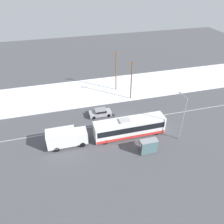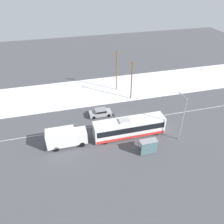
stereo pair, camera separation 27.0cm
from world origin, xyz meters
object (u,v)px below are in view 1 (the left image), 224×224
utility_pole_snowlot (116,71)px  pedestrian_at_stop (143,143)px  streetlamp (182,113)px  box_truck (66,137)px  bus_shelter (149,145)px  utility_pole_roadside (131,80)px  city_bus (129,127)px  sedan_car (100,112)px

utility_pole_snowlot → pedestrian_at_stop: bearing=-93.6°
pedestrian_at_stop → streetlamp: 7.89m
box_truck → bus_shelter: size_ratio=2.34×
utility_pole_roadside → city_bus: bearing=-110.2°
city_bus → pedestrian_at_stop: city_bus is taller
city_bus → streetlamp: (7.79, -2.71, 3.33)m
utility_pole_snowlot → utility_pole_roadside: bearing=-67.2°
utility_pole_roadside → utility_pole_snowlot: (-1.97, 4.70, 0.39)m
sedan_car → streetlamp: bearing=139.5°
box_truck → utility_pole_roadside: bearing=37.4°
city_bus → sedan_car: bearing=116.9°
streetlamp → utility_pole_roadside: size_ratio=0.94×
box_truck → utility_pole_snowlot: utility_pole_snowlot is taller
city_bus → utility_pole_snowlot: (2.29, 16.30, 3.20)m
city_bus → pedestrian_at_stop: size_ratio=7.18×
box_truck → utility_pole_snowlot: size_ratio=0.68×
box_truck → utility_pole_roadside: (14.90, 11.41, 2.76)m
city_bus → utility_pole_snowlot: 16.76m
city_bus → pedestrian_at_stop: bearing=-74.1°
city_bus → utility_pole_snowlot: bearing=82.0°
pedestrian_at_stop → utility_pole_roadside: utility_pole_roadside is taller
pedestrian_at_stop → utility_pole_snowlot: 20.33m
sedan_car → pedestrian_at_stop: 11.53m
city_bus → utility_pole_roadside: utility_pole_roadside is taller
city_bus → sedan_car: 7.85m
pedestrian_at_stop → bus_shelter: 1.56m
city_bus → sedan_car: city_bus is taller
sedan_car → utility_pole_roadside: utility_pole_roadside is taller
bus_shelter → streetlamp: streetlamp is taller
box_truck → sedan_car: size_ratio=1.51×
city_bus → bus_shelter: (1.51, -4.96, 0.00)m
box_truck → streetlamp: size_ratio=0.80×
bus_shelter → city_bus: bearing=107.0°
box_truck → pedestrian_at_stop: bearing=-18.1°
streetlamp → city_bus: bearing=160.9°
pedestrian_at_stop → bus_shelter: bearing=-70.1°
streetlamp → utility_pole_snowlot: (-5.51, 19.00, -0.13)m
city_bus → pedestrian_at_stop: (1.03, -3.63, -0.63)m
pedestrian_at_stop → streetlamp: bearing=7.7°
bus_shelter → streetlamp: size_ratio=0.34×
utility_pole_roadside → utility_pole_snowlot: size_ratio=0.92×
pedestrian_at_stop → streetlamp: streetlamp is taller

